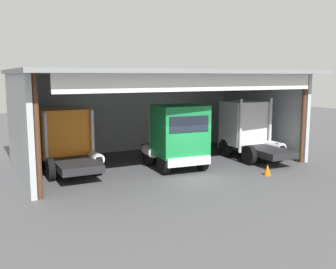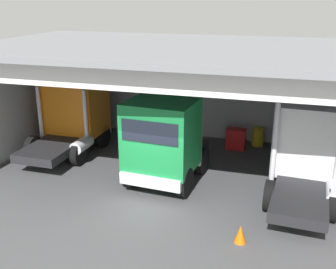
{
  "view_description": "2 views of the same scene",
  "coord_description": "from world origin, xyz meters",
  "px_view_note": "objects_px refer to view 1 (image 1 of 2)",
  "views": [
    {
      "loc": [
        -9.63,
        -15.65,
        4.93
      ],
      "look_at": [
        0.0,
        2.85,
        1.76
      ],
      "focal_mm": 41.43,
      "sensor_mm": 36.0,
      "label": 1
    },
    {
      "loc": [
        4.44,
        -12.08,
        7.09
      ],
      "look_at": [
        0.0,
        2.85,
        1.76
      ],
      "focal_mm": 43.89,
      "sensor_mm": 36.0,
      "label": 2
    }
  ],
  "objects_px": {
    "truck_green_left_bay": "(177,136)",
    "truck_white_center_left_bay": "(248,129)",
    "tool_cart": "(172,143)",
    "truck_orange_right_bay": "(67,139)",
    "oil_drum": "(179,141)",
    "traffic_cone": "(267,170)"
  },
  "relations": [
    {
      "from": "truck_green_left_bay",
      "to": "tool_cart",
      "type": "xyz_separation_m",
      "value": [
        2.18,
        4.7,
        -1.3
      ]
    },
    {
      "from": "truck_orange_right_bay",
      "to": "tool_cart",
      "type": "height_order",
      "value": "truck_orange_right_bay"
    },
    {
      "from": "truck_green_left_bay",
      "to": "traffic_cone",
      "type": "relative_size",
      "value": 8.53
    },
    {
      "from": "truck_green_left_bay",
      "to": "tool_cart",
      "type": "distance_m",
      "value": 5.34
    },
    {
      "from": "truck_orange_right_bay",
      "to": "truck_green_left_bay",
      "type": "xyz_separation_m",
      "value": [
        5.23,
        -2.39,
        0.12
      ]
    },
    {
      "from": "truck_orange_right_bay",
      "to": "traffic_cone",
      "type": "height_order",
      "value": "truck_orange_right_bay"
    },
    {
      "from": "truck_green_left_bay",
      "to": "truck_white_center_left_bay",
      "type": "distance_m",
      "value": 5.26
    },
    {
      "from": "truck_green_left_bay",
      "to": "truck_white_center_left_bay",
      "type": "bearing_deg",
      "value": -168.74
    },
    {
      "from": "oil_drum",
      "to": "truck_green_left_bay",
      "type": "bearing_deg",
      "value": -120.12
    },
    {
      "from": "truck_white_center_left_bay",
      "to": "truck_green_left_bay",
      "type": "bearing_deg",
      "value": -169.56
    },
    {
      "from": "oil_drum",
      "to": "tool_cart",
      "type": "height_order",
      "value": "tool_cart"
    },
    {
      "from": "truck_white_center_left_bay",
      "to": "oil_drum",
      "type": "distance_m",
      "value": 5.41
    },
    {
      "from": "truck_green_left_bay",
      "to": "oil_drum",
      "type": "height_order",
      "value": "truck_green_left_bay"
    },
    {
      "from": "truck_white_center_left_bay",
      "to": "traffic_cone",
      "type": "height_order",
      "value": "truck_white_center_left_bay"
    },
    {
      "from": "truck_orange_right_bay",
      "to": "oil_drum",
      "type": "xyz_separation_m",
      "value": [
        8.39,
        3.06,
        -1.24
      ]
    },
    {
      "from": "truck_orange_right_bay",
      "to": "oil_drum",
      "type": "relative_size",
      "value": 5.72
    },
    {
      "from": "oil_drum",
      "to": "tool_cart",
      "type": "xyz_separation_m",
      "value": [
        -0.99,
        -0.76,
        0.06
      ]
    },
    {
      "from": "tool_cart",
      "to": "truck_orange_right_bay",
      "type": "bearing_deg",
      "value": -162.71
    },
    {
      "from": "truck_white_center_left_bay",
      "to": "tool_cart",
      "type": "relative_size",
      "value": 5.16
    },
    {
      "from": "tool_cart",
      "to": "traffic_cone",
      "type": "distance_m",
      "value": 8.02
    },
    {
      "from": "oil_drum",
      "to": "tool_cart",
      "type": "bearing_deg",
      "value": -142.46
    },
    {
      "from": "truck_orange_right_bay",
      "to": "truck_white_center_left_bay",
      "type": "bearing_deg",
      "value": -9.05
    }
  ]
}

